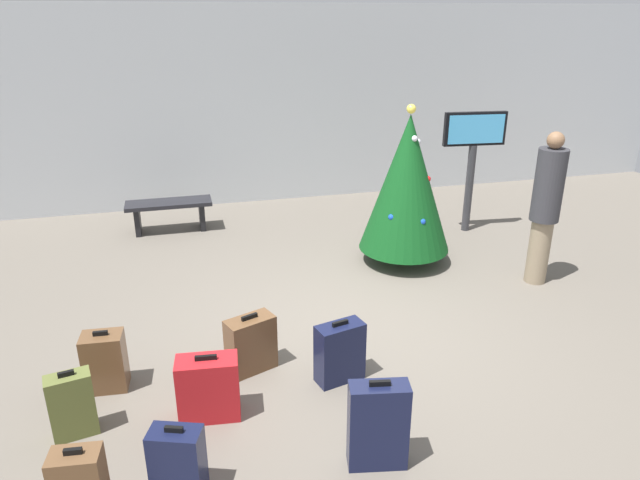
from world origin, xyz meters
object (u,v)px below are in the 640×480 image
(suitcase_2, at_px, (340,353))
(suitcase_7, at_px, (105,362))
(suitcase_5, at_px, (208,388))
(suitcase_3, at_px, (378,425))
(suitcase_4, at_px, (72,405))
(traveller_0, at_px, (546,205))
(holiday_tree, at_px, (407,183))
(flight_info_kiosk, at_px, (473,148))
(suitcase_0, at_px, (178,463))
(waiting_bench, at_px, (169,209))
(suitcase_1, at_px, (251,344))

(suitcase_2, bearing_deg, suitcase_7, 168.83)
(suitcase_5, bearing_deg, suitcase_3, -36.70)
(suitcase_4, height_order, suitcase_7, suitcase_4)
(traveller_0, xyz_separation_m, suitcase_3, (-3.04, -2.49, -0.66))
(holiday_tree, relative_size, flight_info_kiosk, 1.16)
(holiday_tree, distance_m, suitcase_0, 4.70)
(waiting_bench, relative_size, suitcase_2, 2.11)
(suitcase_4, height_order, suitcase_5, suitcase_4)
(flight_info_kiosk, distance_m, waiting_bench, 4.73)
(traveller_0, bearing_deg, suitcase_7, -169.06)
(suitcase_3, bearing_deg, flight_info_kiosk, 55.09)
(suitcase_2, height_order, suitcase_5, suitcase_2)
(suitcase_0, distance_m, suitcase_2, 1.80)
(traveller_0, relative_size, suitcase_1, 3.25)
(waiting_bench, bearing_deg, traveller_0, -34.22)
(flight_info_kiosk, bearing_deg, suitcase_2, -132.67)
(suitcase_5, bearing_deg, suitcase_2, 10.47)
(holiday_tree, height_order, suitcase_4, holiday_tree)
(waiting_bench, bearing_deg, suitcase_1, -80.39)
(suitcase_7, bearing_deg, suitcase_5, -36.04)
(flight_info_kiosk, height_order, suitcase_2, flight_info_kiosk)
(suitcase_0, xyz_separation_m, suitcase_5, (0.27, 0.80, 0.01))
(holiday_tree, bearing_deg, waiting_bench, 146.66)
(suitcase_0, bearing_deg, suitcase_3, -3.00)
(suitcase_1, relative_size, suitcase_4, 0.98)
(waiting_bench, distance_m, suitcase_0, 5.45)
(waiting_bench, distance_m, suitcase_2, 4.66)
(suitcase_1, height_order, suitcase_7, same)
(suitcase_3, relative_size, suitcase_5, 1.25)
(suitcase_0, bearing_deg, waiting_bench, 89.73)
(suitcase_7, bearing_deg, suitcase_1, -1.77)
(traveller_0, height_order, suitcase_1, traveller_0)
(traveller_0, height_order, suitcase_2, traveller_0)
(flight_info_kiosk, height_order, suitcase_1, flight_info_kiosk)
(holiday_tree, height_order, waiting_bench, holiday_tree)
(suitcase_0, xyz_separation_m, suitcase_1, (0.71, 1.39, 0.00))
(waiting_bench, relative_size, suitcase_7, 2.21)
(suitcase_3, xyz_separation_m, suitcase_5, (-1.18, 0.88, -0.08))
(traveller_0, bearing_deg, flight_info_kiosk, 89.10)
(suitcase_1, relative_size, suitcase_2, 0.95)
(flight_info_kiosk, xyz_separation_m, waiting_bench, (-4.49, 1.13, -0.95))
(flight_info_kiosk, height_order, traveller_0, traveller_0)
(waiting_bench, xyz_separation_m, suitcase_1, (0.69, -4.06, -0.08))
(suitcase_1, xyz_separation_m, suitcase_7, (-1.31, 0.04, 0.00))
(holiday_tree, bearing_deg, suitcase_1, -139.49)
(suitcase_4, bearing_deg, suitcase_7, 71.31)
(suitcase_7, bearing_deg, flight_info_kiosk, 29.41)
(traveller_0, distance_m, suitcase_0, 5.15)
(suitcase_2, distance_m, suitcase_3, 1.10)
(suitcase_4, bearing_deg, traveller_0, 16.56)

